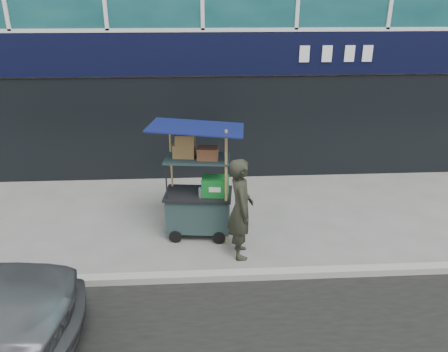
{
  "coord_description": "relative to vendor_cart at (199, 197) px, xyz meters",
  "views": [
    {
      "loc": [
        -0.12,
        -5.85,
        4.13
      ],
      "look_at": [
        0.29,
        1.2,
        1.16
      ],
      "focal_mm": 35.0,
      "sensor_mm": 36.0,
      "label": 1
    }
  ],
  "objects": [
    {
      "name": "curb",
      "position": [
        0.15,
        -1.42,
        -0.69
      ],
      "size": [
        80.0,
        0.18,
        0.12
      ],
      "primitive_type": "cube",
      "color": "#98978F",
      "rests_on": "ground"
    },
    {
      "name": "vendor_man",
      "position": [
        0.68,
        -0.73,
        0.12
      ],
      "size": [
        0.44,
        0.65,
        1.74
      ],
      "primitive_type": "imported",
      "rotation": [
        0.0,
        0.0,
        1.6
      ],
      "color": "#26281D",
      "rests_on": "ground"
    },
    {
      "name": "ground",
      "position": [
        0.15,
        -1.22,
        -0.75
      ],
      "size": [
        80.0,
        80.0,
        0.0
      ],
      "primitive_type": "plane",
      "color": "slate",
      "rests_on": "ground"
    },
    {
      "name": "vendor_cart",
      "position": [
        0.0,
        0.0,
        0.0
      ],
      "size": [
        1.69,
        1.28,
        2.13
      ],
      "rotation": [
        0.0,
        0.0,
        -0.11
      ],
      "color": "#1A2D2D",
      "rests_on": "ground"
    }
  ]
}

